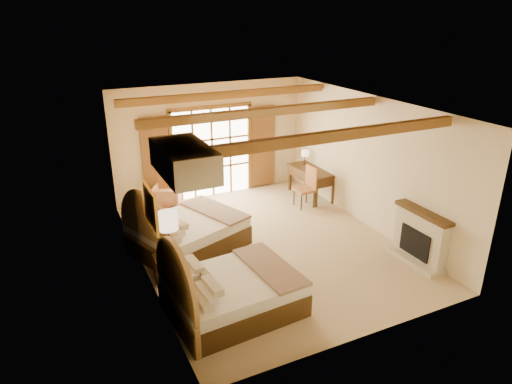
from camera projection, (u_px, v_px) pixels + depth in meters
floor at (267, 245)px, 10.44m from camera, size 7.00×7.00×0.00m
wall_back at (211, 141)px, 12.78m from camera, size 5.50×0.00×5.50m
wall_left at (140, 201)px, 8.75m from camera, size 0.00×7.00×7.00m
wall_right at (369, 163)px, 10.95m from camera, size 0.00×7.00×7.00m
ceiling at (268, 106)px, 9.25m from camera, size 7.00×7.00×0.00m
ceiling_beams at (268, 112)px, 9.30m from camera, size 5.39×4.60×0.18m
french_doors at (212, 153)px, 12.86m from camera, size 3.95×0.08×2.60m
fireplace at (419, 239)px, 9.62m from camera, size 0.46×1.40×1.16m
painting at (151, 207)px, 8.08m from camera, size 0.06×0.95×0.75m
canopy_valance at (184, 160)px, 6.71m from camera, size 0.70×1.40×0.45m
bed_near at (225, 292)px, 7.95m from camera, size 2.33×1.83×1.46m
bed_far at (182, 232)px, 10.08m from camera, size 2.85×2.41×1.50m
nightstand at (166, 269)px, 8.99m from camera, size 0.46×0.46×0.53m
floor_lamp at (168, 226)px, 7.98m from camera, size 0.37×0.37×1.74m
armchair at (168, 197)px, 12.24m from camera, size 0.97×0.98×0.67m
ottoman at (207, 208)px, 11.84m from camera, size 0.64×0.64×0.44m
desk at (311, 182)px, 13.01m from camera, size 0.76×1.58×0.83m
desk_chair at (305, 194)px, 12.38m from camera, size 0.52×0.52×1.12m
desk_lamp at (305, 154)px, 13.18m from camera, size 0.21×0.21×0.42m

